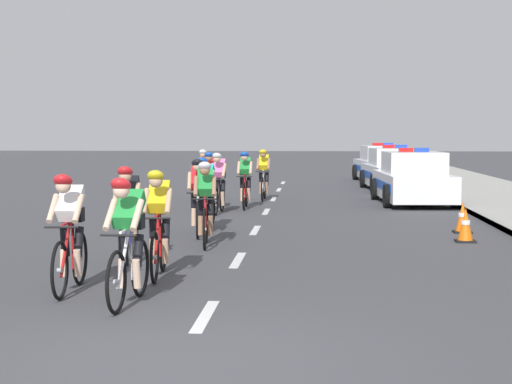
{
  "coord_description": "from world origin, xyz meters",
  "views": [
    {
      "loc": [
        1.18,
        -7.17,
        2.05
      ],
      "look_at": [
        0.3,
        5.7,
        1.1
      ],
      "focal_mm": 57.71,
      "sensor_mm": 36.0,
      "label": 1
    }
  ],
  "objects_px": {
    "cyclist_fourth": "(128,213)",
    "traffic_cone_mid": "(466,225)",
    "cyclist_seventh": "(205,192)",
    "cyclist_twelfth": "(264,174)",
    "cyclist_third": "(158,222)",
    "police_car_second": "(394,171)",
    "cyclist_eleventh": "(204,174)",
    "cyclist_sixth": "(198,196)",
    "traffic_cone_near": "(463,218)",
    "cyclist_tenth": "(209,180)",
    "cyclist_lead": "(128,239)",
    "cyclist_second": "(69,231)",
    "cyclist_eighth": "(219,182)",
    "police_car_nearest": "(413,180)",
    "police_car_third": "(382,165)",
    "cyclist_ninth": "(245,179)",
    "cyclist_fifth": "(205,203)"
  },
  "relations": [
    {
      "from": "cyclist_fourth",
      "to": "traffic_cone_mid",
      "type": "bearing_deg",
      "value": 26.76
    },
    {
      "from": "cyclist_seventh",
      "to": "cyclist_twelfth",
      "type": "bearing_deg",
      "value": 84.11
    },
    {
      "from": "cyclist_third",
      "to": "police_car_second",
      "type": "distance_m",
      "value": 18.36
    },
    {
      "from": "cyclist_seventh",
      "to": "police_car_second",
      "type": "height_order",
      "value": "police_car_second"
    },
    {
      "from": "cyclist_eleventh",
      "to": "police_car_second",
      "type": "xyz_separation_m",
      "value": [
        6.07,
        4.69,
        -0.11
      ]
    },
    {
      "from": "cyclist_third",
      "to": "cyclist_sixth",
      "type": "height_order",
      "value": "same"
    },
    {
      "from": "traffic_cone_near",
      "to": "cyclist_twelfth",
      "type": "bearing_deg",
      "value": 120.57
    },
    {
      "from": "cyclist_tenth",
      "to": "traffic_cone_near",
      "type": "relative_size",
      "value": 2.69
    },
    {
      "from": "police_car_second",
      "to": "cyclist_lead",
      "type": "bearing_deg",
      "value": -104.41
    },
    {
      "from": "cyclist_second",
      "to": "traffic_cone_mid",
      "type": "distance_m",
      "value": 7.89
    },
    {
      "from": "cyclist_eleventh",
      "to": "traffic_cone_near",
      "type": "height_order",
      "value": "cyclist_eleventh"
    },
    {
      "from": "cyclist_lead",
      "to": "cyclist_seventh",
      "type": "xyz_separation_m",
      "value": [
        -0.07,
        7.48,
        0.0
      ]
    },
    {
      "from": "police_car_second",
      "to": "cyclist_third",
      "type": "bearing_deg",
      "value": -105.8
    },
    {
      "from": "cyclist_eighth",
      "to": "cyclist_eleventh",
      "type": "bearing_deg",
      "value": 102.7
    },
    {
      "from": "police_car_nearest",
      "to": "cyclist_eleventh",
      "type": "bearing_deg",
      "value": 173.4
    },
    {
      "from": "cyclist_sixth",
      "to": "traffic_cone_near",
      "type": "xyz_separation_m",
      "value": [
        5.28,
        0.86,
        -0.48
      ]
    },
    {
      "from": "police_car_second",
      "to": "police_car_third",
      "type": "relative_size",
      "value": 0.99
    },
    {
      "from": "cyclist_eighth",
      "to": "cyclist_ninth",
      "type": "xyz_separation_m",
      "value": [
        0.55,
        1.36,
        0.0
      ]
    },
    {
      "from": "cyclist_sixth",
      "to": "traffic_cone_near",
      "type": "relative_size",
      "value": 2.68
    },
    {
      "from": "cyclist_seventh",
      "to": "cyclist_twelfth",
      "type": "height_order",
      "value": "same"
    },
    {
      "from": "cyclist_sixth",
      "to": "police_car_second",
      "type": "height_order",
      "value": "police_car_second"
    },
    {
      "from": "cyclist_lead",
      "to": "cyclist_eleventh",
      "type": "distance_m",
      "value": 14.85
    },
    {
      "from": "cyclist_tenth",
      "to": "cyclist_second",
      "type": "bearing_deg",
      "value": -92.01
    },
    {
      "from": "cyclist_lead",
      "to": "cyclist_ninth",
      "type": "bearing_deg",
      "value": 88.27
    },
    {
      "from": "cyclist_lead",
      "to": "cyclist_eighth",
      "type": "relative_size",
      "value": 1.0
    },
    {
      "from": "cyclist_sixth",
      "to": "traffic_cone_mid",
      "type": "distance_m",
      "value": 5.13
    },
    {
      "from": "cyclist_third",
      "to": "cyclist_fourth",
      "type": "bearing_deg",
      "value": 120.09
    },
    {
      "from": "cyclist_second",
      "to": "police_car_nearest",
      "type": "distance_m",
      "value": 14.64
    },
    {
      "from": "police_car_second",
      "to": "traffic_cone_mid",
      "type": "xyz_separation_m",
      "value": [
        -0.01,
        -13.58,
        -0.37
      ]
    },
    {
      "from": "cyclist_fifth",
      "to": "police_car_second",
      "type": "bearing_deg",
      "value": 71.8
    },
    {
      "from": "cyclist_third",
      "to": "cyclist_tenth",
      "type": "xyz_separation_m",
      "value": [
        -0.54,
        10.02,
        0.0
      ]
    },
    {
      "from": "cyclist_eighth",
      "to": "cyclist_tenth",
      "type": "bearing_deg",
      "value": 110.54
    },
    {
      "from": "cyclist_eleventh",
      "to": "police_car_nearest",
      "type": "distance_m",
      "value": 6.11
    },
    {
      "from": "cyclist_seventh",
      "to": "cyclist_ninth",
      "type": "distance_m",
      "value": 4.83
    },
    {
      "from": "cyclist_fourth",
      "to": "traffic_cone_mid",
      "type": "height_order",
      "value": "cyclist_fourth"
    },
    {
      "from": "cyclist_lead",
      "to": "police_car_third",
      "type": "bearing_deg",
      "value": 78.43
    },
    {
      "from": "cyclist_fourth",
      "to": "cyclist_tenth",
      "type": "xyz_separation_m",
      "value": [
        0.16,
        8.81,
        0.0
      ]
    },
    {
      "from": "cyclist_second",
      "to": "cyclist_twelfth",
      "type": "distance_m",
      "value": 14.31
    },
    {
      "from": "cyclist_seventh",
      "to": "cyclist_eighth",
      "type": "distance_m",
      "value": 3.45
    },
    {
      "from": "cyclist_ninth",
      "to": "cyclist_second",
      "type": "bearing_deg",
      "value": -96.38
    },
    {
      "from": "cyclist_third",
      "to": "cyclist_tenth",
      "type": "distance_m",
      "value": 10.04
    },
    {
      "from": "cyclist_lead",
      "to": "cyclist_second",
      "type": "distance_m",
      "value": 1.17
    },
    {
      "from": "cyclist_third",
      "to": "police_car_nearest",
      "type": "bearing_deg",
      "value": 67.83
    },
    {
      "from": "cyclist_seventh",
      "to": "cyclist_tenth",
      "type": "height_order",
      "value": "same"
    },
    {
      "from": "cyclist_lead",
      "to": "cyclist_third",
      "type": "relative_size",
      "value": 1.0
    },
    {
      "from": "cyclist_third",
      "to": "cyclist_eighth",
      "type": "height_order",
      "value": "same"
    },
    {
      "from": "cyclist_sixth",
      "to": "cyclist_twelfth",
      "type": "bearing_deg",
      "value": 84.73
    },
    {
      "from": "cyclist_third",
      "to": "cyclist_ninth",
      "type": "bearing_deg",
      "value": 88.04
    },
    {
      "from": "cyclist_fifth",
      "to": "police_car_third",
      "type": "distance_m",
      "value": 20.03
    },
    {
      "from": "cyclist_second",
      "to": "cyclist_seventh",
      "type": "xyz_separation_m",
      "value": [
        0.86,
        6.75,
        0.0
      ]
    }
  ]
}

